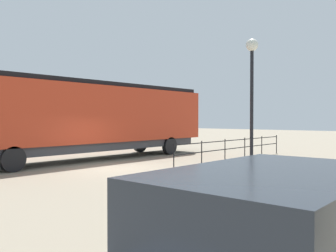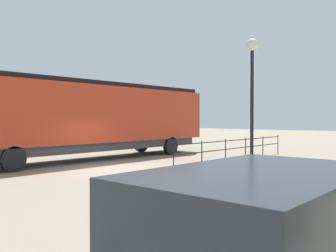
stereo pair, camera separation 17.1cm
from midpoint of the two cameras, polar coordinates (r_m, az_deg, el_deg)
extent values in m
plane|color=gray|center=(16.93, -8.42, -6.58)|extent=(120.00, 120.00, 0.00)
cube|color=red|center=(20.71, -12.11, 1.80)|extent=(2.97, 15.97, 3.03)
cube|color=black|center=(25.25, 0.01, 0.66)|extent=(2.85, 2.71, 2.12)
cube|color=black|center=(20.79, -12.13, 6.31)|extent=(2.67, 15.33, 0.24)
cube|color=#38383D|center=(20.76, -12.09, -3.01)|extent=(2.67, 14.69, 0.45)
cylinder|color=black|center=(25.11, -4.57, -2.79)|extent=(0.30, 1.10, 1.10)
cylinder|color=black|center=(23.29, 0.04, -3.09)|extent=(0.30, 1.10, 1.10)
cylinder|color=black|center=(16.98, -23.27, -4.76)|extent=(0.30, 1.10, 1.10)
cube|color=#262B33|center=(3.56, 14.89, -12.16)|extent=(1.62, 2.60, 0.70)
cylinder|color=black|center=(17.57, 12.61, 2.74)|extent=(0.16, 0.16, 5.54)
sphere|color=silver|center=(17.89, 12.65, 12.20)|extent=(0.58, 0.58, 0.58)
cube|color=black|center=(20.37, 10.18, -2.16)|extent=(0.04, 10.46, 0.04)
cube|color=black|center=(20.40, 10.17, -3.40)|extent=(0.04, 10.46, 0.04)
cylinder|color=black|center=(16.15, 0.60, -4.79)|extent=(0.05, 0.05, 1.20)
cylinder|color=black|center=(17.79, 4.98, -4.25)|extent=(0.05, 0.05, 1.20)
cylinder|color=black|center=(19.51, 8.60, -3.78)|extent=(0.05, 0.05, 1.20)
cylinder|color=black|center=(21.30, 11.62, -3.38)|extent=(0.05, 0.05, 1.20)
cylinder|color=black|center=(23.15, 14.16, -3.03)|extent=(0.05, 0.05, 1.20)
cylinder|color=black|center=(25.03, 16.32, -2.73)|extent=(0.05, 0.05, 1.20)
camera|label=1|loc=(0.09, -90.29, -0.01)|focal=39.22mm
camera|label=2|loc=(0.09, 89.71, 0.01)|focal=39.22mm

